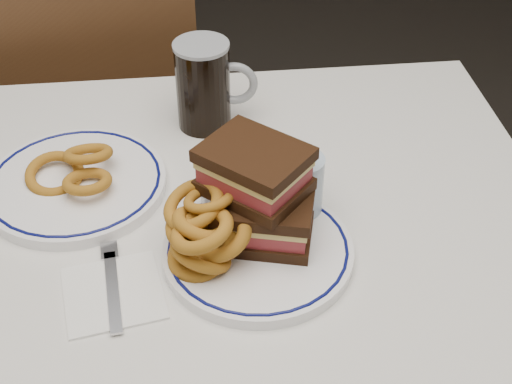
{
  "coord_description": "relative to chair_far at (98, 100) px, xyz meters",
  "views": [
    {
      "loc": [
        0.09,
        -0.78,
        1.45
      ],
      "look_at": [
        0.17,
        -0.06,
        0.85
      ],
      "focal_mm": 50.0,
      "sensor_mm": 36.0,
      "label": 1
    }
  ],
  "objects": [
    {
      "name": "onion_rings_far",
      "position": [
        0.04,
        -0.61,
        0.25
      ],
      "size": [
        0.14,
        0.13,
        0.06
      ],
      "color": "brown",
      "rests_on": "far_plate"
    },
    {
      "name": "dining_table",
      "position": [
        0.13,
        -0.72,
        0.11
      ],
      "size": [
        1.27,
        0.87,
        0.75
      ],
      "color": "silver",
      "rests_on": "floor"
    },
    {
      "name": "beer_mug",
      "position": [
        0.25,
        -0.46,
        0.3
      ],
      "size": [
        0.14,
        0.09,
        0.16
      ],
      "color": "black",
      "rests_on": "dining_table"
    },
    {
      "name": "napkin_fork",
      "position": [
        0.1,
        -0.84,
        0.22
      ],
      "size": [
        0.15,
        0.17,
        0.01
      ],
      "color": "white",
      "rests_on": "dining_table"
    },
    {
      "name": "onion_rings_main",
      "position": [
        0.23,
        -0.8,
        0.28
      ],
      "size": [
        0.13,
        0.13,
        0.12
      ],
      "color": "brown",
      "rests_on": "main_plate"
    },
    {
      "name": "ketchup_ramekin",
      "position": [
        0.26,
        -0.69,
        0.26
      ],
      "size": [
        0.06,
        0.06,
        0.04
      ],
      "color": "silver",
      "rests_on": "main_plate"
    },
    {
      "name": "main_plate",
      "position": [
        0.3,
        -0.79,
        0.23
      ],
      "size": [
        0.27,
        0.27,
        0.02
      ],
      "color": "white",
      "rests_on": "dining_table"
    },
    {
      "name": "water_glass",
      "position": [
        0.37,
        -0.72,
        0.27
      ],
      "size": [
        0.07,
        0.07,
        0.11
      ],
      "primitive_type": "cylinder",
      "color": "#A6BED6",
      "rests_on": "dining_table"
    },
    {
      "name": "chair_far",
      "position": [
        0.0,
        0.0,
        0.0
      ],
      "size": [
        0.52,
        0.52,
        0.98
      ],
      "color": "#3F2414",
      "rests_on": "floor"
    },
    {
      "name": "reuben_sandwich",
      "position": [
        0.31,
        -0.76,
        0.31
      ],
      "size": [
        0.17,
        0.17,
        0.14
      ],
      "color": "black",
      "rests_on": "main_plate"
    },
    {
      "name": "far_plate",
      "position": [
        0.04,
        -0.62,
        0.23
      ],
      "size": [
        0.28,
        0.28,
        0.02
      ],
      "color": "white",
      "rests_on": "dining_table"
    }
  ]
}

